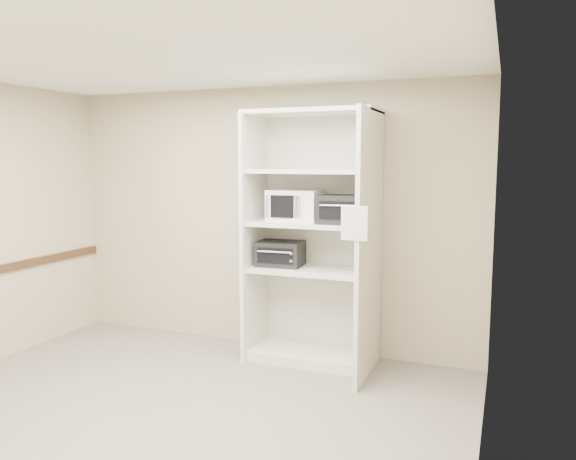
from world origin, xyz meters
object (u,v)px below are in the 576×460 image
(shelving_unit, at_px, (317,247))
(toaster_oven_lower, at_px, (280,254))
(microwave, at_px, (296,205))
(toaster_oven_upper, at_px, (344,209))

(shelving_unit, distance_m, toaster_oven_lower, 0.39)
(microwave, relative_size, toaster_oven_upper, 1.08)
(toaster_oven_upper, bearing_deg, shelving_unit, 167.90)
(toaster_oven_upper, bearing_deg, microwave, 166.56)
(microwave, xyz_separation_m, toaster_oven_lower, (-0.15, -0.04, -0.48))
(shelving_unit, xyz_separation_m, microwave, (-0.23, 0.05, 0.39))
(shelving_unit, relative_size, microwave, 4.88)
(shelving_unit, relative_size, toaster_oven_lower, 5.57)
(microwave, xyz_separation_m, toaster_oven_upper, (0.51, -0.09, -0.02))
(shelving_unit, xyz_separation_m, toaster_oven_lower, (-0.38, 0.00, -0.09))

